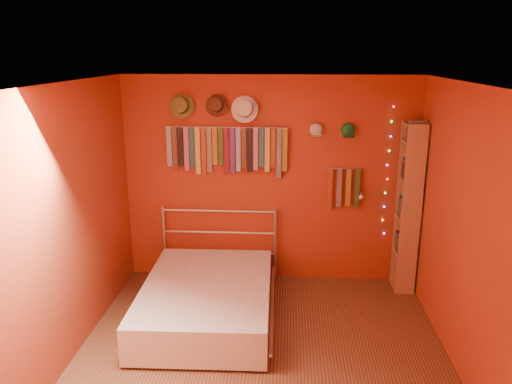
% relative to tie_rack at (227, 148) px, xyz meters
% --- Properties ---
extents(ground, '(3.50, 3.50, 0.00)m').
position_rel_tie_rack_xyz_m(ground, '(0.50, -1.68, -1.65)').
color(ground, '#502C1B').
rests_on(ground, ground).
extents(back_wall, '(3.50, 0.02, 2.50)m').
position_rel_tie_rack_xyz_m(back_wall, '(0.50, 0.07, -0.40)').
color(back_wall, maroon).
rests_on(back_wall, ground).
extents(right_wall, '(0.02, 3.50, 2.50)m').
position_rel_tie_rack_xyz_m(right_wall, '(2.25, -1.68, -0.40)').
color(right_wall, maroon).
rests_on(right_wall, ground).
extents(left_wall, '(0.02, 3.50, 2.50)m').
position_rel_tie_rack_xyz_m(left_wall, '(-1.25, -1.68, -0.40)').
color(left_wall, maroon).
rests_on(left_wall, ground).
extents(ceiling, '(3.50, 3.50, 0.02)m').
position_rel_tie_rack_xyz_m(ceiling, '(0.50, -1.68, 0.85)').
color(ceiling, white).
rests_on(ceiling, back_wall).
extents(tie_rack, '(1.45, 0.03, 0.60)m').
position_rel_tie_rack_xyz_m(tie_rack, '(0.00, 0.00, 0.00)').
color(tie_rack, silver).
rests_on(tie_rack, back_wall).
extents(small_tie_rack, '(0.40, 0.03, 0.52)m').
position_rel_tie_rack_xyz_m(small_tie_rack, '(1.38, 0.00, -0.45)').
color(small_tie_rack, silver).
rests_on(small_tie_rack, back_wall).
extents(fedora_olive, '(0.29, 0.16, 0.29)m').
position_rel_tie_rack_xyz_m(fedora_olive, '(-0.52, -0.03, 0.49)').
color(fedora_olive, olive).
rests_on(fedora_olive, back_wall).
extents(fedora_brown, '(0.25, 0.14, 0.25)m').
position_rel_tie_rack_xyz_m(fedora_brown, '(-0.11, -0.03, 0.50)').
color(fedora_brown, '#4E2D1C').
rests_on(fedora_brown, back_wall).
extents(fedora_white, '(0.31, 0.17, 0.31)m').
position_rel_tie_rack_xyz_m(fedora_white, '(0.21, -0.03, 0.47)').
color(fedora_white, white).
rests_on(fedora_white, back_wall).
extents(cap_white, '(0.17, 0.21, 0.17)m').
position_rel_tie_rack_xyz_m(cap_white, '(1.04, 0.01, 0.23)').
color(cap_white, silver).
rests_on(cap_white, back_wall).
extents(cap_green, '(0.17, 0.22, 0.17)m').
position_rel_tie_rack_xyz_m(cap_green, '(1.41, 0.01, 0.22)').
color(cap_green, '#197031').
rests_on(cap_green, back_wall).
extents(fairy_lights, '(0.05, 0.02, 1.55)m').
position_rel_tie_rack_xyz_m(fairy_lights, '(1.89, 0.03, -0.27)').
color(fairy_lights, '#FF3333').
rests_on(fairy_lights, back_wall).
extents(reading_lamp, '(0.07, 0.29, 0.09)m').
position_rel_tie_rack_xyz_m(reading_lamp, '(1.57, -0.16, -0.51)').
color(reading_lamp, silver).
rests_on(reading_lamp, back_wall).
extents(bookshelf, '(0.25, 0.34, 2.00)m').
position_rel_tie_rack_xyz_m(bookshelf, '(2.16, -0.15, -0.64)').
color(bookshelf, '#A96F4C').
rests_on(bookshelf, ground).
extents(bed, '(1.45, 1.95, 0.94)m').
position_rel_tie_rack_xyz_m(bed, '(-0.11, -1.02, -1.43)').
color(bed, silver).
rests_on(bed, ground).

